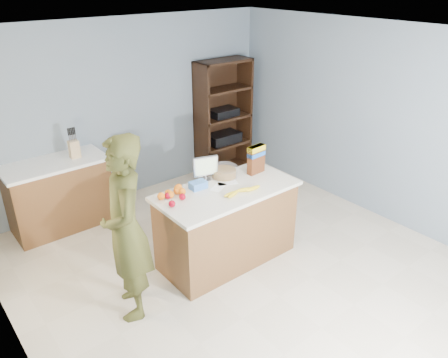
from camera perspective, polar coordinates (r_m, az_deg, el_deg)
floor at (r=4.97m, az=2.58°, el=-11.84°), size 4.50×5.00×0.02m
walls at (r=4.18m, az=3.02°, el=6.45°), size 4.52×5.02×2.51m
counter_peninsula at (r=4.92m, az=0.37°, el=-6.35°), size 1.56×0.76×0.90m
back_cabinet at (r=5.92m, az=-20.72°, el=-1.89°), size 1.24×0.62×0.90m
shelving_unit at (r=7.08m, az=-0.34°, el=7.89°), size 0.90×0.40×1.80m
person at (r=4.07m, az=-12.67°, el=-6.47°), size 0.63×0.77×1.81m
knife_block at (r=5.75m, az=-18.99°, el=3.79°), size 0.12×0.10×0.31m
envelopes at (r=4.77m, az=-0.16°, el=-0.78°), size 0.39×0.22×0.00m
bananas at (r=4.59m, az=2.22°, el=-1.62°), size 0.46×0.12×0.04m
apples at (r=4.44m, az=-6.54°, el=-2.57°), size 0.23×0.24×0.07m
oranges at (r=4.57m, az=-6.59°, el=-1.67°), size 0.33×0.18×0.08m
blue_carton at (r=4.69m, az=-3.39°, el=-0.79°), size 0.18×0.13×0.08m
salad_bowl at (r=4.93m, az=0.02°, el=0.91°), size 0.30×0.30×0.13m
tv at (r=4.81m, az=-2.43°, el=1.55°), size 0.28×0.12×0.28m
cereal_box at (r=5.00m, az=4.24°, el=2.84°), size 0.23×0.10×0.33m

